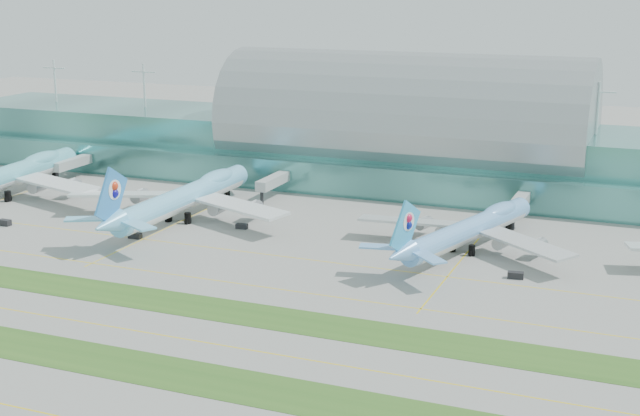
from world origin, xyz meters
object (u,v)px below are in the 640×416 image
at_px(airliner_b, 186,196).
at_px(airliner_c, 471,228).
at_px(airliner_a, 7,175).
at_px(terminal, 404,141).

bearing_deg(airliner_b, airliner_c, 0.68).
distance_m(airliner_b, airliner_c, 81.07).
distance_m(airliner_a, airliner_c, 145.44).
bearing_deg(terminal, airliner_b, -123.25).
xyz_separation_m(airliner_a, airliner_c, (145.43, -1.31, -1.19)).
bearing_deg(airliner_b, airliner_a, 179.06).
bearing_deg(airliner_c, terminal, 135.86).
height_order(airliner_a, airliner_b, airliner_a).
relative_size(airliner_b, airliner_c, 1.18).
relative_size(airliner_a, airliner_c, 1.23).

